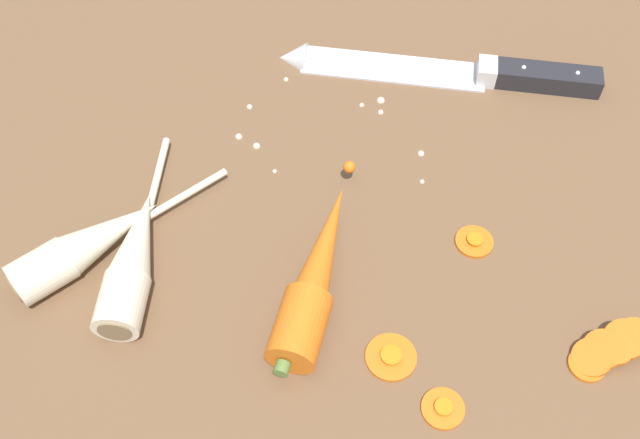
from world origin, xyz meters
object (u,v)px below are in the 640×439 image
(whole_carrot, at_px, (316,276))
(carrot_slice_stray_near, at_px, (443,408))
(carrot_slice_stray_mid, at_px, (391,356))
(parsnip_mid_left, at_px, (88,245))
(carrot_slice_stack, at_px, (609,349))
(chefs_knife, at_px, (432,69))
(carrot_slice_stray_far, at_px, (475,241))
(parsnip_front, at_px, (133,259))

(whole_carrot, height_order, carrot_slice_stray_near, whole_carrot)
(whole_carrot, bearing_deg, carrot_slice_stray_mid, -35.55)
(parsnip_mid_left, xyz_separation_m, carrot_slice_stack, (0.45, -0.01, -0.01))
(chefs_knife, xyz_separation_m, carrot_slice_stray_mid, (0.00, -0.34, -0.00))
(carrot_slice_stray_mid, bearing_deg, carrot_slice_stray_far, 65.47)
(carrot_slice_stray_mid, xyz_separation_m, carrot_slice_stray_far, (0.06, 0.13, 0.00))
(parsnip_front, xyz_separation_m, parsnip_mid_left, (-0.04, 0.01, 0.00))
(whole_carrot, bearing_deg, carrot_slice_stack, -3.25)
(whole_carrot, height_order, carrot_slice_stray_mid, whole_carrot)
(carrot_slice_stray_near, height_order, carrot_slice_stray_mid, same)
(carrot_slice_stack, relative_size, carrot_slice_stray_mid, 1.54)
(carrot_slice_stack, distance_m, carrot_slice_stray_mid, 0.18)
(chefs_knife, height_order, carrot_slice_stray_near, chefs_knife)
(carrot_slice_stray_mid, bearing_deg, chefs_knife, 90.67)
(whole_carrot, xyz_separation_m, carrot_slice_stack, (0.25, -0.01, -0.01))
(chefs_knife, distance_m, whole_carrot, 0.30)
(parsnip_front, height_order, carrot_slice_stray_mid, parsnip_front)
(parsnip_front, xyz_separation_m, carrot_slice_stray_mid, (0.23, -0.04, -0.02))
(carrot_slice_stack, xyz_separation_m, carrot_slice_stray_near, (-0.13, -0.07, -0.01))
(chefs_knife, bearing_deg, whole_carrot, -103.51)
(chefs_knife, height_order, carrot_slice_stray_far, chefs_knife)
(whole_carrot, distance_m, parsnip_mid_left, 0.20)
(chefs_knife, distance_m, carrot_slice_stray_far, 0.22)
(parsnip_front, xyz_separation_m, carrot_slice_stack, (0.41, -0.00, -0.01))
(carrot_slice_stray_near, distance_m, carrot_slice_stray_mid, 0.06)
(parsnip_front, relative_size, parsnip_mid_left, 1.21)
(parsnip_front, bearing_deg, whole_carrot, 4.95)
(parsnip_front, distance_m, parsnip_mid_left, 0.04)
(carrot_slice_stray_mid, bearing_deg, carrot_slice_stack, 12.56)
(chefs_knife, xyz_separation_m, carrot_slice_stack, (0.18, -0.30, 0.00))
(parsnip_front, relative_size, carrot_slice_stray_mid, 5.11)
(carrot_slice_stray_near, bearing_deg, carrot_slice_stack, 30.17)
(parsnip_mid_left, bearing_deg, chefs_knife, 47.55)
(whole_carrot, xyz_separation_m, carrot_slice_stray_far, (0.13, 0.08, -0.02))
(carrot_slice_stray_far, bearing_deg, whole_carrot, -150.28)
(whole_carrot, xyz_separation_m, parsnip_mid_left, (-0.20, -0.01, -0.00))
(carrot_slice_stack, height_order, carrot_slice_stray_far, carrot_slice_stack)
(chefs_knife, relative_size, carrot_slice_stack, 5.31)
(chefs_knife, relative_size, parsnip_front, 1.60)
(carrot_slice_stack, height_order, carrot_slice_stray_mid, carrot_slice_stack)
(parsnip_front, distance_m, carrot_slice_stray_far, 0.31)
(whole_carrot, height_order, carrot_slice_stray_far, whole_carrot)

